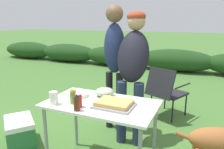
% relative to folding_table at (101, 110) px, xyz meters
% --- Properties ---
extents(shrub_hedge, '(14.40, 0.90, 0.67)m').
position_rel_folding_table_xyz_m(shrub_hedge, '(0.00, 5.12, -0.33)').
color(shrub_hedge, '#1E4219').
rests_on(shrub_hedge, ground).
extents(folding_table, '(1.10, 0.64, 0.74)m').
position_rel_folding_table_xyz_m(folding_table, '(0.00, 0.00, 0.00)').
color(folding_table, silver).
rests_on(folding_table, ground).
extents(food_tray, '(0.37, 0.28, 0.06)m').
position_rel_folding_table_xyz_m(food_tray, '(0.16, -0.04, 0.10)').
color(food_tray, '#9E9EA3').
rests_on(food_tray, folding_table).
extents(plate_stack, '(0.21, 0.21, 0.04)m').
position_rel_folding_table_xyz_m(plate_stack, '(-0.31, 0.07, 0.10)').
color(plate_stack, white).
rests_on(plate_stack, folding_table).
extents(mixing_bowl, '(0.20, 0.20, 0.09)m').
position_rel_folding_table_xyz_m(mixing_bowl, '(-0.06, 0.20, 0.12)').
color(mixing_bowl, '#ADBC99').
rests_on(mixing_bowl, folding_table).
extents(paper_cup_stack, '(0.08, 0.08, 0.13)m').
position_rel_folding_table_xyz_m(paper_cup_stack, '(-0.40, -0.22, 0.14)').
color(paper_cup_stack, white).
rests_on(paper_cup_stack, folding_table).
extents(ketchup_bottle, '(0.06, 0.06, 0.16)m').
position_rel_folding_table_xyz_m(ketchup_bottle, '(-0.14, -0.18, 0.15)').
color(ketchup_bottle, red).
rests_on(ketchup_bottle, folding_table).
extents(bbq_sauce_bottle, '(0.06, 0.06, 0.16)m').
position_rel_folding_table_xyz_m(bbq_sauce_bottle, '(-0.11, -0.26, 0.15)').
color(bbq_sauce_bottle, '#562314').
rests_on(bbq_sauce_bottle, folding_table).
extents(relish_jar, '(0.06, 0.06, 0.15)m').
position_rel_folding_table_xyz_m(relish_jar, '(-0.24, -0.13, 0.15)').
color(relish_jar, olive).
rests_on(relish_jar, folding_table).
extents(standing_person_in_olive_jacket, '(0.44, 0.54, 1.65)m').
position_rel_folding_table_xyz_m(standing_person_in_olive_jacket, '(0.09, 0.71, 0.36)').
color(standing_person_in_olive_jacket, '#232D4C').
rests_on(standing_person_in_olive_jacket, ground).
extents(standing_person_in_navy_coat, '(0.33, 0.25, 1.73)m').
position_rel_folding_table_xyz_m(standing_person_in_navy_coat, '(-0.24, 0.88, 0.42)').
color(standing_person_in_navy_coat, black).
rests_on(standing_person_in_navy_coat, ground).
extents(dog, '(0.82, 0.35, 0.65)m').
position_rel_folding_table_xyz_m(dog, '(1.13, 0.21, -0.21)').
color(dog, '#9E5B2D').
rests_on(dog, ground).
extents(camp_chair_green_behind_table, '(0.66, 0.72, 0.83)m').
position_rel_folding_table_xyz_m(camp_chair_green_behind_table, '(0.36, 1.55, -0.20)').
color(camp_chair_green_behind_table, '#232328').
rests_on(camp_chair_green_behind_table, ground).
extents(cooler_box, '(0.57, 0.55, 0.34)m').
position_rel_folding_table_xyz_m(cooler_box, '(-1.15, -0.01, -0.49)').
color(cooler_box, '#286B3D').
rests_on(cooler_box, ground).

